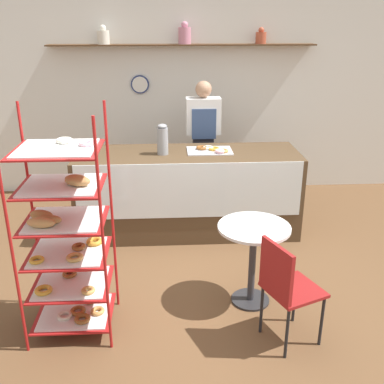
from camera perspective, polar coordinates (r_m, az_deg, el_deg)
ground_plane at (r=4.22m, az=0.36°, el=-12.51°), size 14.00×14.00×0.00m
back_wall at (r=6.31m, az=-1.23°, el=12.31°), size 10.00×0.30×2.70m
display_counter at (r=5.15m, az=-0.54°, el=-0.02°), size 2.49×0.80×0.95m
pastry_rack at (r=3.51m, az=-15.63°, el=-5.52°), size 0.65×0.57×1.78m
person_worker at (r=5.67m, az=1.41°, el=6.43°), size 0.42×0.23×1.64m
cafe_table at (r=3.86m, az=7.77°, el=-6.85°), size 0.61×0.61×0.73m
cafe_chair at (r=3.44m, az=11.73°, el=-11.31°), size 0.50×0.50×0.86m
coffee_carafe at (r=4.91m, az=-3.77°, el=6.67°), size 0.12×0.12×0.34m
donut_tray_counter at (r=5.05m, az=2.46°, el=5.36°), size 0.50×0.35×0.05m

